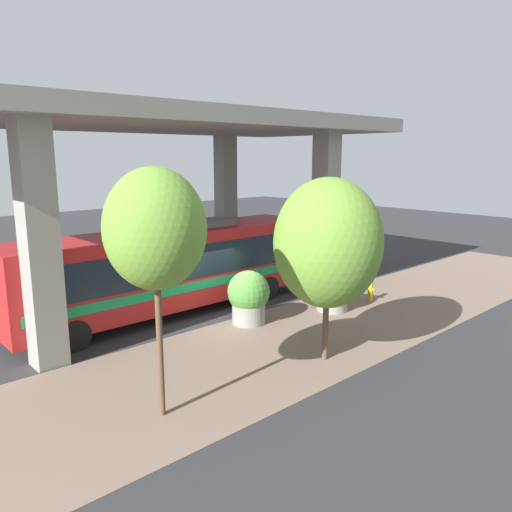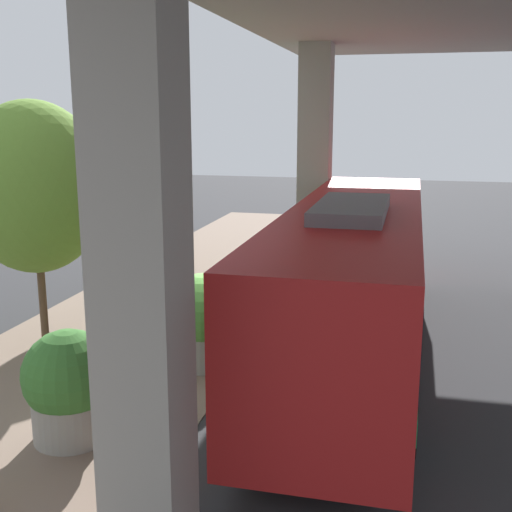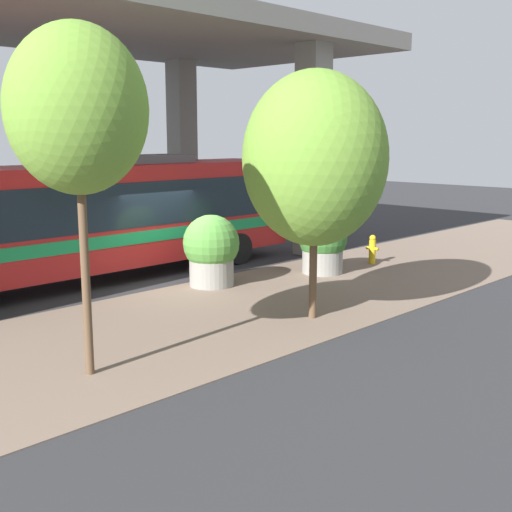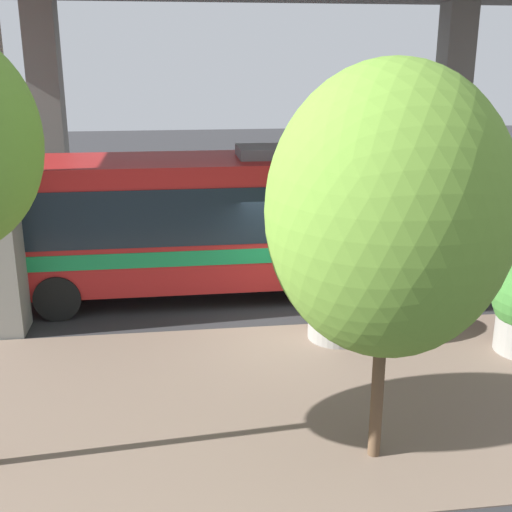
% 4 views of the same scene
% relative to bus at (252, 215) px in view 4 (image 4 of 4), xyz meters
% --- Properties ---
extents(ground_plane, '(80.00, 80.00, 0.00)m').
position_rel_bus_xyz_m(ground_plane, '(-2.21, -0.85, -1.90)').
color(ground_plane, '#2D2D30').
rests_on(ground_plane, ground).
extents(sidewalk_strip, '(6.00, 40.00, 0.02)m').
position_rel_bus_xyz_m(sidewalk_strip, '(-5.21, -0.85, -1.89)').
color(sidewalk_strip, '#7A6656').
rests_on(sidewalk_strip, ground).
extents(overpass, '(9.40, 20.41, 7.67)m').
position_rel_bus_xyz_m(overpass, '(1.79, -0.85, 4.83)').
color(overpass, gray).
rests_on(overpass, ground).
extents(bus, '(2.70, 12.43, 3.50)m').
position_rel_bus_xyz_m(bus, '(0.00, 0.00, 0.00)').
color(bus, '#B21E1E').
rests_on(bus, ground).
extents(planter_middle, '(1.53, 1.53, 1.96)m').
position_rel_bus_xyz_m(planter_middle, '(-2.94, -1.37, -0.90)').
color(planter_middle, gray).
rests_on(planter_middle, ground).
extents(street_tree_near, '(3.15, 3.15, 5.44)m').
position_rel_bus_xyz_m(street_tree_near, '(-6.93, -0.87, 1.65)').
color(street_tree_near, brown).
rests_on(street_tree_near, ground).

